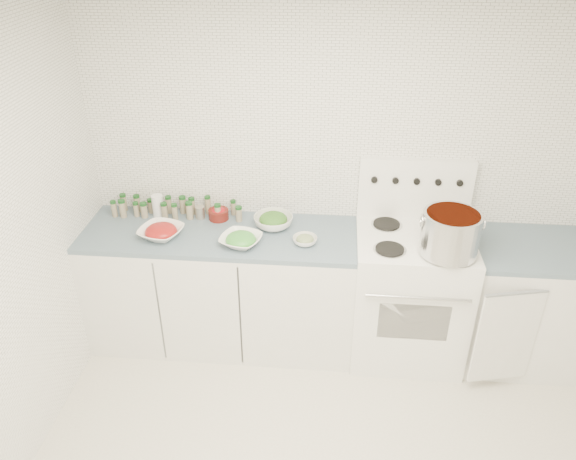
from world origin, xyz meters
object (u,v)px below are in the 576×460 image
object	(u,v)px
stock_pot	(451,232)
bowl_tomato	(161,232)
bowl_snowpea	(241,240)
stove	(409,291)

from	to	relation	value
stock_pot	bowl_tomato	xyz separation A→B (m)	(-1.84, 0.10, -0.15)
bowl_snowpea	stock_pot	bearing A→B (deg)	-2.06
bowl_tomato	stock_pot	bearing A→B (deg)	-3.01
stove	bowl_tomato	bearing A→B (deg)	-176.97
stock_pot	bowl_tomato	size ratio (longest dim) A/B	1.09
stove	stock_pot	bearing A→B (deg)	-47.28
stove	bowl_snowpea	distance (m)	1.22
bowl_tomato	stove	bearing A→B (deg)	3.03
bowl_tomato	bowl_snowpea	distance (m)	0.54
stove	bowl_tomato	distance (m)	1.73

